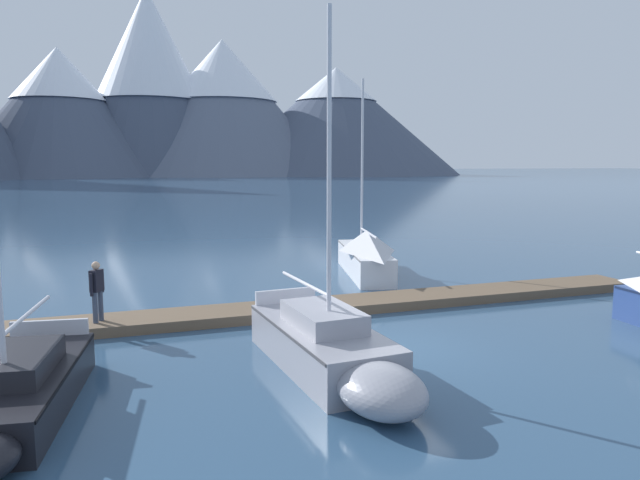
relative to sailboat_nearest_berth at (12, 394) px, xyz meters
name	(u,v)px	position (x,y,z in m)	size (l,w,h in m)	color
ground_plane	(393,348)	(8.39, 1.70, -0.50)	(700.00, 700.00, 0.00)	#2D4C6B
mountain_central_massif	(60,110)	(-18.45, 196.08, 20.86)	(68.32, 68.32, 41.05)	#424C60
mountain_shoulder_ridge	(149,76)	(9.81, 203.96, 33.77)	(58.72, 58.72, 63.71)	#424C60
mountain_east_summit	(223,105)	(35.33, 204.79, 24.90)	(81.71, 81.71, 48.35)	slate
mountain_rear_spur	(336,120)	(78.13, 203.19, 20.08)	(94.46, 94.46, 40.28)	#424C60
dock	(339,306)	(8.39, 5.70, -0.35)	(22.34, 2.06, 0.30)	brown
sailboat_nearest_berth	(12,394)	(0.00, 0.00, 0.00)	(2.44, 5.88, 6.95)	black
sailboat_second_berth	(332,349)	(6.29, 0.35, 0.09)	(2.31, 6.50, 7.93)	#93939E
sailboat_mid_dock_port	(364,252)	(11.41, 11.02, 0.44)	(2.73, 6.88, 8.11)	silver
person_on_dock	(97,288)	(1.21, 5.45, 0.76)	(0.38, 0.52, 1.69)	#384256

